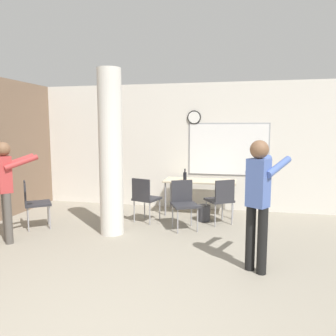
# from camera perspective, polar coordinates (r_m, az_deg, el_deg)

# --- Properties ---
(wall_back) EXTENTS (8.00, 0.15, 2.80)m
(wall_back) POSITION_cam_1_polar(r_m,az_deg,el_deg) (7.43, 3.75, 3.75)
(wall_back) COLOR silver
(wall_back) RESTS_ON ground_plane
(support_pillar) EXTENTS (0.40, 0.40, 2.80)m
(support_pillar) POSITION_cam_1_polar(r_m,az_deg,el_deg) (5.62, -9.95, 2.58)
(support_pillar) COLOR silver
(support_pillar) RESTS_ON ground_plane
(folding_table) EXTENTS (1.50, 0.66, 0.72)m
(folding_table) POSITION_cam_1_polar(r_m,az_deg,el_deg) (6.94, 5.59, -2.56)
(folding_table) COLOR beige
(folding_table) RESTS_ON ground_plane
(bottle_on_table) EXTENTS (0.07, 0.07, 0.25)m
(bottle_on_table) POSITION_cam_1_polar(r_m,az_deg,el_deg) (6.84, 2.96, -1.41)
(bottle_on_table) COLOR black
(bottle_on_table) RESTS_ON folding_table
(waste_bin) EXTENTS (0.25, 0.25, 0.31)m
(waste_bin) POSITION_cam_1_polar(r_m,az_deg,el_deg) (6.54, 6.26, -7.79)
(waste_bin) COLOR #38383D
(waste_bin) RESTS_ON ground_plane
(chair_table_front) EXTENTS (0.59, 0.59, 0.87)m
(chair_table_front) POSITION_cam_1_polar(r_m,az_deg,el_deg) (5.94, 2.76, -5.76)
(chair_table_front) COLOR #2D2D33
(chair_table_front) RESTS_ON ground_plane
(chair_table_left) EXTENTS (0.55, 0.55, 0.87)m
(chair_table_left) POSITION_cam_1_polar(r_m,az_deg,el_deg) (6.35, -4.05, -4.94)
(chair_table_left) COLOR #2D2D33
(chair_table_left) RESTS_ON ground_plane
(chair_by_left_wall) EXTENTS (0.62, 0.62, 0.87)m
(chair_by_left_wall) POSITION_cam_1_polar(r_m,az_deg,el_deg) (6.44, -22.39, -5.30)
(chair_by_left_wall) COLOR #2D2D33
(chair_by_left_wall) RESTS_ON ground_plane
(chair_table_right) EXTENTS (0.61, 0.61, 0.87)m
(chair_table_right) POSITION_cam_1_polar(r_m,az_deg,el_deg) (6.28, 9.22, -5.15)
(chair_table_right) COLOR #2D2D33
(chair_table_right) RESTS_ON ground_plane
(person_playing_side) EXTENTS (0.60, 0.69, 1.68)m
(person_playing_side) POSITION_cam_1_polar(r_m,az_deg,el_deg) (4.26, 15.55, -4.62)
(person_playing_side) COLOR black
(person_playing_side) RESTS_ON ground_plane
(person_watching_back) EXTENTS (0.60, 0.63, 1.61)m
(person_watching_back) POSITION_cam_1_polar(r_m,az_deg,el_deg) (5.76, -26.25, -2.50)
(person_watching_back) COLOR #514C47
(person_watching_back) RESTS_ON ground_plane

